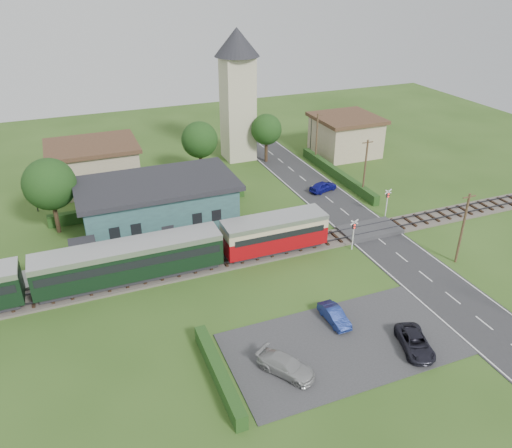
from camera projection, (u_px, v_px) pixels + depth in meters
name	position (u px, v px, depth m)	size (l,w,h in m)	color
ground	(291.00, 260.00, 46.97)	(120.00, 120.00, 0.00)	#2D4C19
railway_track	(282.00, 249.00, 48.56)	(76.00, 3.20, 0.49)	#4C443D
road	(380.00, 240.00, 50.25)	(6.00, 70.00, 0.05)	#28282B
car_park	(342.00, 344.00, 36.60)	(17.00, 9.00, 0.08)	#333335
crossing_deck	(370.00, 230.00, 51.80)	(6.20, 3.40, 0.45)	#333335
platform	(173.00, 252.00, 47.85)	(30.00, 3.00, 0.45)	gray
equipment_hut	(84.00, 255.00, 44.51)	(2.30, 2.30, 2.55)	beige
station_building	(158.00, 205.00, 51.46)	(16.00, 9.00, 5.30)	#324F51
train	(92.00, 268.00, 41.81)	(43.20, 2.90, 3.40)	#232328
church_tower	(237.00, 85.00, 66.86)	(6.00, 6.00, 17.60)	beige
house_west	(94.00, 165.00, 61.28)	(10.80, 8.80, 5.50)	tan
house_east	(345.00, 135.00, 71.96)	(8.80, 8.80, 5.50)	tan
hedge_carpark	(219.00, 374.00, 33.22)	(0.80, 9.00, 1.20)	#193814
hedge_roadside	(337.00, 174.00, 64.51)	(0.80, 18.00, 1.20)	#193814
hedge_station	(152.00, 205.00, 56.12)	(22.00, 0.80, 1.30)	#193814
tree_a	(49.00, 184.00, 49.39)	(5.20, 5.20, 8.00)	#332316
tree_b	(200.00, 140.00, 62.87)	(4.60, 4.60, 7.34)	#332316
tree_c	(266.00, 130.00, 67.97)	(4.20, 4.20, 6.78)	#332316
utility_pole_b	(463.00, 228.00, 45.02)	(1.40, 0.22, 7.00)	#473321
utility_pole_c	(365.00, 168.00, 58.17)	(1.40, 0.22, 7.00)	#473321
utility_pole_d	(317.00, 138.00, 68.02)	(1.40, 0.22, 7.00)	#473321
crossing_signal_near	(354.00, 230.00, 47.74)	(0.84, 0.28, 3.28)	silver
crossing_signal_far	(387.00, 199.00, 54.05)	(0.84, 0.28, 3.28)	silver
streetlamp_west	(33.00, 187.00, 54.75)	(0.30, 0.30, 5.15)	#3F3F47
streetlamp_east	(311.00, 130.00, 73.00)	(0.30, 0.30, 5.15)	#3F3F47
car_on_road	(323.00, 186.00, 60.73)	(1.47, 3.65, 1.24)	navy
car_park_blue	(334.00, 315.00, 38.61)	(1.20, 3.44, 1.13)	navy
car_park_silver	(286.00, 366.00, 33.74)	(1.70, 4.17, 1.21)	#A5A5A5
car_park_dark	(415.00, 343.00, 35.84)	(1.91, 4.15, 1.15)	black
pedestrian_near	(258.00, 227.00, 50.04)	(0.64, 0.42, 1.74)	gray
pedestrian_far	(107.00, 255.00, 45.14)	(0.88, 0.68, 1.81)	gray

